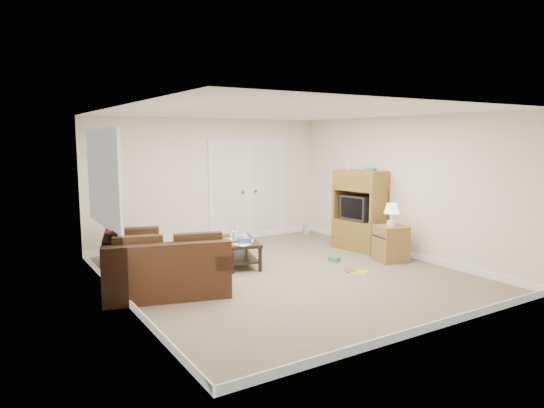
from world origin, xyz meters
TOP-DOWN VIEW (x-y plane):
  - floor at (0.00, 0.00)m, footprint 5.50×5.50m
  - ceiling at (0.00, 0.00)m, footprint 5.00×5.50m
  - wall_left at (-2.50, 0.00)m, footprint 0.02×5.50m
  - wall_right at (2.50, 0.00)m, footprint 0.02×5.50m
  - wall_back at (0.00, 2.75)m, footprint 5.00×0.02m
  - wall_front at (0.00, -2.75)m, footprint 5.00×0.02m
  - baseboards at (0.00, 0.00)m, footprint 5.00×5.50m
  - french_doors at (0.85, 2.71)m, footprint 1.80×0.05m
  - window_left at (-2.46, 1.00)m, footprint 0.05×1.92m
  - sectional_sofa at (-1.98, 0.63)m, footprint 1.82×2.85m
  - coffee_table at (-0.34, 0.87)m, footprint 0.79×1.16m
  - tv_armoire at (2.13, 0.69)m, footprint 0.68×1.02m
  - side_cabinet at (1.99, -0.28)m, footprint 0.57×0.57m
  - space_heater at (2.15, 2.45)m, footprint 0.11×0.09m
  - floor_magazine at (1.04, -0.55)m, footprint 0.39×0.37m
  - floor_greenbox at (1.17, 0.22)m, footprint 0.17×0.21m
  - floor_book at (0.92, -0.36)m, footprint 0.24×0.26m

SIDE VIEW (x-z plane):
  - floor at x=0.00m, z-range 0.00..0.00m
  - floor_magazine at x=1.04m, z-range 0.00..0.01m
  - floor_book at x=0.92m, z-range 0.00..0.02m
  - floor_greenbox at x=1.17m, z-range 0.00..0.07m
  - baseboards at x=0.00m, z-range 0.00..0.10m
  - space_heater at x=2.15m, z-range 0.00..0.26m
  - coffee_table at x=-0.34m, z-range -0.12..0.59m
  - sectional_sofa at x=-1.98m, z-range -0.08..0.69m
  - side_cabinet at x=1.99m, z-range -0.14..0.87m
  - tv_armoire at x=2.13m, z-range -0.05..1.58m
  - french_doors at x=0.85m, z-range -0.03..2.10m
  - wall_left at x=-2.50m, z-range 0.00..2.50m
  - wall_right at x=2.50m, z-range 0.00..2.50m
  - wall_back at x=0.00m, z-range 0.00..2.50m
  - wall_front at x=0.00m, z-range 0.00..2.50m
  - window_left at x=-2.46m, z-range 0.84..2.26m
  - ceiling at x=0.00m, z-range 2.49..2.51m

